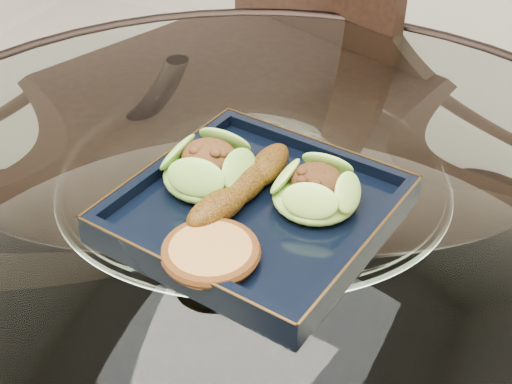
% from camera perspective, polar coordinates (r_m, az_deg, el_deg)
% --- Properties ---
extents(dining_table, '(1.13, 1.13, 0.77)m').
position_cam_1_polar(dining_table, '(0.92, -0.16, -9.31)').
color(dining_table, white).
rests_on(dining_table, ground).
extents(dining_chair, '(0.51, 0.51, 0.93)m').
position_cam_1_polar(dining_chair, '(1.37, 0.85, 4.23)').
color(dining_chair, black).
rests_on(dining_chair, ground).
extents(navy_plate, '(0.30, 0.30, 0.02)m').
position_cam_1_polar(navy_plate, '(0.78, -0.00, -1.75)').
color(navy_plate, black).
rests_on(navy_plate, dining_table).
extents(lettuce_wrap_left, '(0.13, 0.13, 0.04)m').
position_cam_1_polar(lettuce_wrap_left, '(0.80, -3.82, 1.79)').
color(lettuce_wrap_left, '#5E9B2D').
rests_on(lettuce_wrap_left, navy_plate).
extents(lettuce_wrap_right, '(0.12, 0.12, 0.03)m').
position_cam_1_polar(lettuce_wrap_right, '(0.77, 4.79, -0.04)').
color(lettuce_wrap_right, '#6AAE32').
rests_on(lettuce_wrap_right, navy_plate).
extents(roasted_plantain, '(0.06, 0.17, 0.03)m').
position_cam_1_polar(roasted_plantain, '(0.78, -0.98, 0.53)').
color(roasted_plantain, '#683D0A').
rests_on(roasted_plantain, navy_plate).
extents(crumb_patty, '(0.10, 0.10, 0.02)m').
position_cam_1_polar(crumb_patty, '(0.71, -3.65, -4.93)').
color(crumb_patty, '#B1833B').
rests_on(crumb_patty, navy_plate).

